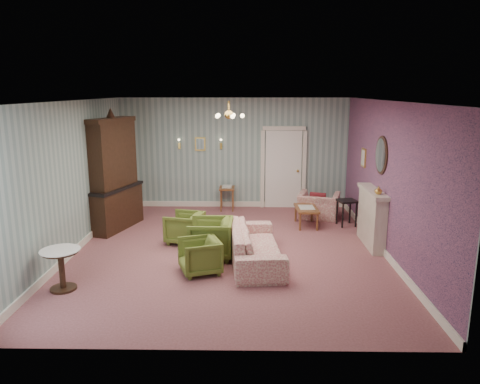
{
  "coord_description": "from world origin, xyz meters",
  "views": [
    {
      "loc": [
        0.35,
        -8.48,
        3.1
      ],
      "look_at": [
        0.2,
        0.4,
        1.1
      ],
      "focal_mm": 34.09,
      "sensor_mm": 36.0,
      "label": 1
    }
  ],
  "objects_px": {
    "fireplace": "(372,218)",
    "olive_chair_b": "(211,236)",
    "olive_chair_a": "(200,254)",
    "wingback_chair": "(319,201)",
    "side_table_black": "(346,213)",
    "sofa_chintz": "(256,239)",
    "dresser": "(113,171)",
    "pedestal_table": "(62,270)",
    "olive_chair_c": "(185,226)",
    "coffee_table": "(306,217)"
  },
  "relations": [
    {
      "from": "coffee_table",
      "to": "side_table_black",
      "type": "xyz_separation_m",
      "value": [
        0.93,
        0.02,
        0.09
      ]
    },
    {
      "from": "olive_chair_a",
      "to": "side_table_black",
      "type": "distance_m",
      "value": 4.22
    },
    {
      "from": "dresser",
      "to": "coffee_table",
      "type": "bearing_deg",
      "value": 20.35
    },
    {
      "from": "fireplace",
      "to": "coffee_table",
      "type": "height_order",
      "value": "fireplace"
    },
    {
      "from": "coffee_table",
      "to": "side_table_black",
      "type": "bearing_deg",
      "value": 1.51
    },
    {
      "from": "olive_chair_a",
      "to": "coffee_table",
      "type": "xyz_separation_m",
      "value": [
        2.19,
        2.82,
        -0.11
      ]
    },
    {
      "from": "olive_chair_b",
      "to": "pedestal_table",
      "type": "distance_m",
      "value": 2.67
    },
    {
      "from": "dresser",
      "to": "side_table_black",
      "type": "relative_size",
      "value": 4.31
    },
    {
      "from": "fireplace",
      "to": "olive_chair_c",
      "type": "bearing_deg",
      "value": 178.51
    },
    {
      "from": "olive_chair_a",
      "to": "olive_chair_b",
      "type": "height_order",
      "value": "olive_chair_b"
    },
    {
      "from": "olive_chair_a",
      "to": "wingback_chair",
      "type": "height_order",
      "value": "wingback_chair"
    },
    {
      "from": "sofa_chintz",
      "to": "dresser",
      "type": "xyz_separation_m",
      "value": [
        -3.15,
        2.04,
        0.89
      ]
    },
    {
      "from": "sofa_chintz",
      "to": "wingback_chair",
      "type": "distance_m",
      "value": 3.36
    },
    {
      "from": "side_table_black",
      "to": "fireplace",
      "type": "bearing_deg",
      "value": -81.15
    },
    {
      "from": "coffee_table",
      "to": "pedestal_table",
      "type": "distance_m",
      "value": 5.56
    },
    {
      "from": "wingback_chair",
      "to": "side_table_black",
      "type": "height_order",
      "value": "wingback_chair"
    },
    {
      "from": "dresser",
      "to": "olive_chair_c",
      "type": "bearing_deg",
      "value": -12.83
    },
    {
      "from": "dresser",
      "to": "coffee_table",
      "type": "xyz_separation_m",
      "value": [
        4.37,
        0.24,
        -1.11
      ]
    },
    {
      "from": "coffee_table",
      "to": "olive_chair_c",
      "type": "bearing_deg",
      "value": -155.29
    },
    {
      "from": "coffee_table",
      "to": "olive_chair_b",
      "type": "bearing_deg",
      "value": -134.85
    },
    {
      "from": "side_table_black",
      "to": "wingback_chair",
      "type": "bearing_deg",
      "value": 130.21
    },
    {
      "from": "pedestal_table",
      "to": "olive_chair_c",
      "type": "bearing_deg",
      "value": 54.89
    },
    {
      "from": "olive_chair_b",
      "to": "dresser",
      "type": "bearing_deg",
      "value": -126.98
    },
    {
      "from": "wingback_chair",
      "to": "olive_chair_a",
      "type": "bearing_deg",
      "value": 69.73
    },
    {
      "from": "fireplace",
      "to": "olive_chair_b",
      "type": "bearing_deg",
      "value": -166.92
    },
    {
      "from": "sofa_chintz",
      "to": "dresser",
      "type": "height_order",
      "value": "dresser"
    },
    {
      "from": "pedestal_table",
      "to": "sofa_chintz",
      "type": "bearing_deg",
      "value": 22.29
    },
    {
      "from": "olive_chair_c",
      "to": "fireplace",
      "type": "xyz_separation_m",
      "value": [
        3.81,
        -0.1,
        0.23
      ]
    },
    {
      "from": "olive_chair_c",
      "to": "pedestal_table",
      "type": "bearing_deg",
      "value": -20.27
    },
    {
      "from": "olive_chair_b",
      "to": "coffee_table",
      "type": "relative_size",
      "value": 0.94
    },
    {
      "from": "olive_chair_c",
      "to": "pedestal_table",
      "type": "distance_m",
      "value": 2.83
    },
    {
      "from": "olive_chair_a",
      "to": "side_table_black",
      "type": "height_order",
      "value": "olive_chair_a"
    },
    {
      "from": "olive_chair_c",
      "to": "olive_chair_b",
      "type": "bearing_deg",
      "value": 50.55
    },
    {
      "from": "sofa_chintz",
      "to": "olive_chair_a",
      "type": "bearing_deg",
      "value": 114.4
    },
    {
      "from": "coffee_table",
      "to": "side_table_black",
      "type": "height_order",
      "value": "side_table_black"
    },
    {
      "from": "fireplace",
      "to": "pedestal_table",
      "type": "distance_m",
      "value": 5.87
    },
    {
      "from": "wingback_chair",
      "to": "dresser",
      "type": "relative_size",
      "value": 0.36
    },
    {
      "from": "wingback_chair",
      "to": "dresser",
      "type": "distance_m",
      "value": 4.93
    },
    {
      "from": "olive_chair_b",
      "to": "olive_chair_c",
      "type": "xyz_separation_m",
      "value": [
        -0.61,
        0.84,
        -0.06
      ]
    },
    {
      "from": "olive_chair_b",
      "to": "dresser",
      "type": "xyz_separation_m",
      "value": [
        -2.31,
        1.83,
        0.92
      ]
    },
    {
      "from": "wingback_chair",
      "to": "dresser",
      "type": "xyz_separation_m",
      "value": [
        -4.75,
        -0.91,
        0.91
      ]
    },
    {
      "from": "side_table_black",
      "to": "olive_chair_a",
      "type": "bearing_deg",
      "value": -137.64
    },
    {
      "from": "pedestal_table",
      "to": "olive_chair_a",
      "type": "bearing_deg",
      "value": 18.83
    },
    {
      "from": "olive_chair_a",
      "to": "wingback_chair",
      "type": "relative_size",
      "value": 0.69
    },
    {
      "from": "wingback_chair",
      "to": "sofa_chintz",
      "type": "bearing_deg",
      "value": 77.58
    },
    {
      "from": "side_table_black",
      "to": "coffee_table",
      "type": "bearing_deg",
      "value": -178.49
    },
    {
      "from": "dresser",
      "to": "olive_chair_a",
      "type": "bearing_deg",
      "value": -32.59
    },
    {
      "from": "olive_chair_b",
      "to": "wingback_chair",
      "type": "distance_m",
      "value": 3.67
    },
    {
      "from": "olive_chair_c",
      "to": "dresser",
      "type": "xyz_separation_m",
      "value": [
        -1.7,
        0.98,
        0.98
      ]
    },
    {
      "from": "wingback_chair",
      "to": "coffee_table",
      "type": "height_order",
      "value": "wingback_chair"
    }
  ]
}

